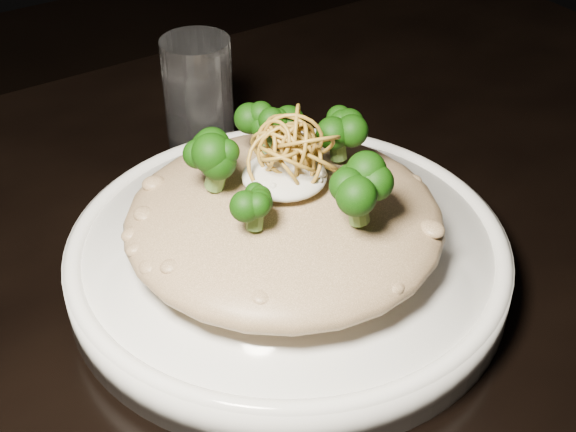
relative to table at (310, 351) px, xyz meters
name	(u,v)px	position (x,y,z in m)	size (l,w,h in m)	color
table	(310,351)	(0.00, 0.00, 0.00)	(1.10, 0.80, 0.75)	black
plate	(288,259)	(-0.02, 0.01, 0.10)	(0.32, 0.32, 0.03)	white
risotto	(284,219)	(-0.02, 0.00, 0.14)	(0.22, 0.22, 0.05)	brown
broccoli	(292,154)	(-0.02, 0.00, 0.19)	(0.15, 0.15, 0.05)	black
cheese	(285,176)	(-0.02, 0.01, 0.17)	(0.06, 0.06, 0.02)	silver
shallots	(289,138)	(-0.01, 0.01, 0.20)	(0.06, 0.06, 0.04)	olive
drinking_glass	(199,96)	(0.02, 0.20, 0.14)	(0.06, 0.06, 0.11)	silver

